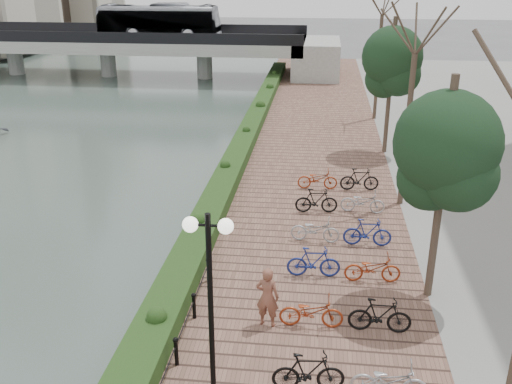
# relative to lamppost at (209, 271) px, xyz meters

# --- Properties ---
(promenade) EXTENTS (8.00, 75.00, 0.50)m
(promenade) POSITION_rel_lamppost_xyz_m (1.46, 13.69, -3.60)
(promenade) COLOR brown
(promenade) RESTS_ON ground
(hedge) EXTENTS (1.10, 56.00, 0.60)m
(hedge) POSITION_rel_lamppost_xyz_m (-1.94, 16.19, -3.05)
(hedge) COLOR #1D3C16
(hedge) RESTS_ON promenade
(lamppost) EXTENTS (1.02, 0.32, 4.62)m
(lamppost) POSITION_rel_lamppost_xyz_m (0.00, 0.00, 0.00)
(lamppost) COLOR black
(lamppost) RESTS_ON promenade
(pedestrian) EXTENTS (0.69, 0.51, 1.73)m
(pedestrian) POSITION_rel_lamppost_xyz_m (0.89, 3.11, -2.48)
(pedestrian) COLOR brown
(pedestrian) RESTS_ON promenade
(bicycle_parking) EXTENTS (2.40, 17.32, 1.00)m
(bicycle_parking) POSITION_rel_lamppost_xyz_m (2.95, 5.71, -2.88)
(bicycle_parking) COLOR #ACADB1
(bicycle_parking) RESTS_ON promenade
(street_trees) EXTENTS (3.20, 37.12, 6.80)m
(street_trees) POSITION_rel_lamppost_xyz_m (5.46, 8.87, -0.16)
(street_trees) COLOR #3B3123
(street_trees) RESTS_ON promenade
(bridge) EXTENTS (36.00, 10.77, 6.50)m
(bridge) POSITION_rel_lamppost_xyz_m (-16.50, 41.19, -0.48)
(bridge) COLOR gray
(bridge) RESTS_ON ground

